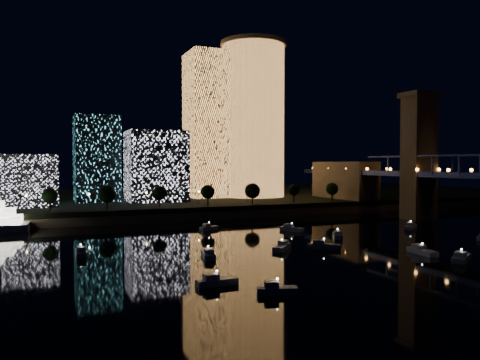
% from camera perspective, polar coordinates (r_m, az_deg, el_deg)
% --- Properties ---
extents(ground, '(520.00, 520.00, 0.00)m').
position_cam_1_polar(ground, '(119.39, 14.64, -8.70)').
color(ground, black).
rests_on(ground, ground).
extents(far_bank, '(420.00, 160.00, 5.00)m').
position_cam_1_polar(far_bank, '(263.87, -6.87, -2.26)').
color(far_bank, black).
rests_on(far_bank, ground).
extents(seawall, '(420.00, 6.00, 3.00)m').
position_cam_1_polar(seawall, '(190.33, -0.49, -4.19)').
color(seawall, '#6B5E4C').
rests_on(seawall, ground).
extents(tower_cylindrical, '(34.00, 34.00, 79.48)m').
position_cam_1_polar(tower_cylindrical, '(244.09, 1.63, 7.37)').
color(tower_cylindrical, '#FFA651').
rests_on(tower_cylindrical, far_bank).
extents(tower_rectangular, '(23.05, 23.05, 73.35)m').
position_cam_1_polar(tower_rectangular, '(241.30, -3.66, 6.67)').
color(tower_rectangular, '#FFA651').
rests_on(tower_rectangular, far_bank).
extents(midrise_blocks, '(115.51, 42.11, 38.59)m').
position_cam_1_polar(midrise_blocks, '(216.75, -20.52, 1.61)').
color(midrise_blocks, white).
rests_on(midrise_blocks, far_bank).
extents(motorboats, '(116.22, 80.94, 2.78)m').
position_cam_1_polar(motorboats, '(126.36, 11.37, -7.70)').
color(motorboats, silver).
rests_on(motorboats, ground).
extents(esplanade_trees, '(165.48, 6.61, 8.80)m').
position_cam_1_polar(esplanade_trees, '(186.41, -9.66, -1.58)').
color(esplanade_trees, black).
rests_on(esplanade_trees, far_bank).
extents(street_lamps, '(132.70, 0.70, 5.65)m').
position_cam_1_polar(street_lamps, '(191.44, -11.34, -1.93)').
color(street_lamps, black).
rests_on(street_lamps, far_bank).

